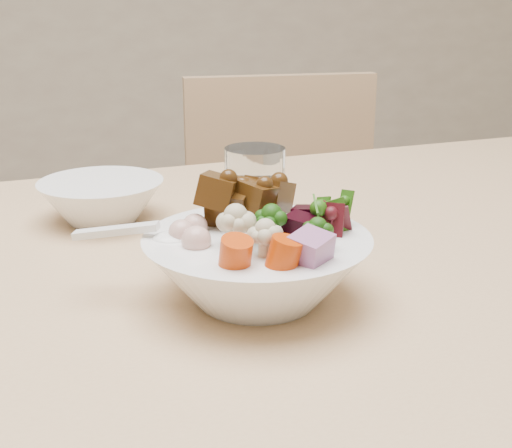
# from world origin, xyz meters

# --- Properties ---
(dining_table) EXTENTS (1.87, 1.20, 0.83)m
(dining_table) POSITION_xyz_m (0.20, -0.19, 0.74)
(dining_table) COLOR #D7AE7F
(dining_table) RESTS_ON ground
(chair_far) EXTENTS (0.44, 0.44, 0.92)m
(chair_far) POSITION_xyz_m (0.32, 0.57, 0.52)
(chair_far) COLOR tan
(chair_far) RESTS_ON ground
(food_bowl) EXTENTS (0.21, 0.21, 0.11)m
(food_bowl) POSITION_xyz_m (0.05, -0.22, 0.86)
(food_bowl) COLOR white
(food_bowl) RESTS_ON dining_table
(soup_spoon) EXTENTS (0.11, 0.06, 0.02)m
(soup_spoon) POSITION_xyz_m (-0.04, -0.20, 0.89)
(soup_spoon) COLOR white
(soup_spoon) RESTS_ON food_bowl
(water_glass) EXTENTS (0.06, 0.06, 0.11)m
(water_glass) POSITION_xyz_m (0.08, -0.09, 0.88)
(water_glass) COLOR white
(water_glass) RESTS_ON dining_table
(side_bowl) EXTENTS (0.15, 0.15, 0.05)m
(side_bowl) POSITION_xyz_m (-0.08, 0.05, 0.85)
(side_bowl) COLOR white
(side_bowl) RESTS_ON dining_table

